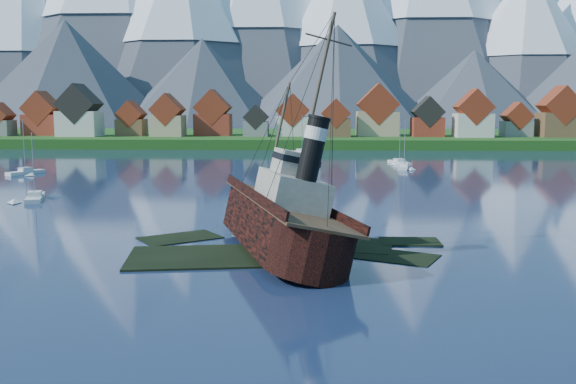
{
  "coord_description": "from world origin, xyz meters",
  "views": [
    {
      "loc": [
        5.1,
        -59.8,
        14.31
      ],
      "look_at": [
        2.42,
        6.0,
        5.0
      ],
      "focal_mm": 40.0,
      "sensor_mm": 36.0,
      "label": 1
    }
  ],
  "objects_px": {
    "sailboat_f": "(302,153)",
    "sailboat_e": "(399,163)",
    "tugboat_wreck": "(276,216)",
    "sailboat_a": "(35,198)",
    "sailboat_b": "(26,173)",
    "sailboat_d": "(404,168)"
  },
  "relations": [
    {
      "from": "sailboat_d",
      "to": "tugboat_wreck",
      "type": "bearing_deg",
      "value": -93.7
    },
    {
      "from": "sailboat_e",
      "to": "sailboat_f",
      "type": "distance_m",
      "value": 36.44
    },
    {
      "from": "sailboat_f",
      "to": "sailboat_e",
      "type": "bearing_deg",
      "value": -99.9
    },
    {
      "from": "sailboat_a",
      "to": "sailboat_f",
      "type": "relative_size",
      "value": 0.92
    },
    {
      "from": "sailboat_a",
      "to": "sailboat_f",
      "type": "height_order",
      "value": "sailboat_f"
    },
    {
      "from": "sailboat_d",
      "to": "sailboat_b",
      "type": "bearing_deg",
      "value": -156.5
    },
    {
      "from": "sailboat_a",
      "to": "sailboat_f",
      "type": "distance_m",
      "value": 93.14
    },
    {
      "from": "sailboat_a",
      "to": "sailboat_e",
      "type": "distance_m",
      "value": 83.25
    },
    {
      "from": "sailboat_d",
      "to": "sailboat_f",
      "type": "bearing_deg",
      "value": 133.67
    },
    {
      "from": "tugboat_wreck",
      "to": "sailboat_f",
      "type": "height_order",
      "value": "tugboat_wreck"
    },
    {
      "from": "tugboat_wreck",
      "to": "sailboat_b",
      "type": "xyz_separation_m",
      "value": [
        -53.52,
        61.77,
        -2.77
      ]
    },
    {
      "from": "sailboat_a",
      "to": "sailboat_d",
      "type": "xyz_separation_m",
      "value": [
        60.33,
        46.46,
        0.02
      ]
    },
    {
      "from": "tugboat_wreck",
      "to": "sailboat_f",
      "type": "relative_size",
      "value": 2.73
    },
    {
      "from": "sailboat_a",
      "to": "sailboat_e",
      "type": "height_order",
      "value": "sailboat_a"
    },
    {
      "from": "sailboat_b",
      "to": "sailboat_f",
      "type": "relative_size",
      "value": 1.02
    },
    {
      "from": "sailboat_d",
      "to": "sailboat_e",
      "type": "distance_m",
      "value": 10.55
    },
    {
      "from": "sailboat_d",
      "to": "sailboat_e",
      "type": "bearing_deg",
      "value": 101.42
    },
    {
      "from": "tugboat_wreck",
      "to": "sailboat_f",
      "type": "xyz_separation_m",
      "value": [
        0.37,
        114.32,
        -2.79
      ]
    },
    {
      "from": "sailboat_a",
      "to": "sailboat_b",
      "type": "relative_size",
      "value": 0.91
    },
    {
      "from": "sailboat_a",
      "to": "sailboat_d",
      "type": "relative_size",
      "value": 0.94
    },
    {
      "from": "sailboat_b",
      "to": "sailboat_e",
      "type": "relative_size",
      "value": 1.11
    },
    {
      "from": "sailboat_a",
      "to": "sailboat_e",
      "type": "bearing_deg",
      "value": 24.95
    }
  ]
}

